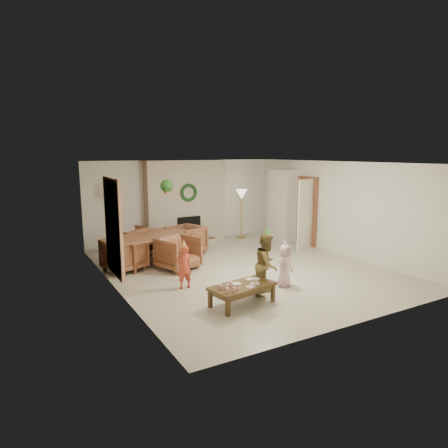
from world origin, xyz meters
TOP-DOWN VIEW (x-y plane):
  - floor at (0.00, 0.00)m, footprint 7.00×7.00m
  - ceiling at (0.00, 0.00)m, footprint 7.00×7.00m
  - wall_back at (0.00, 3.50)m, footprint 7.00×0.00m
  - wall_front at (0.00, -3.50)m, footprint 7.00×0.00m
  - wall_left at (-3.00, 0.00)m, footprint 0.00×7.00m
  - wall_right at (3.00, 0.00)m, footprint 0.00×7.00m
  - fireplace_mass at (0.00, 3.30)m, footprint 2.50×0.40m
  - fireplace_hearth at (0.00, 2.95)m, footprint 1.60×0.30m
  - fireplace_firebox at (0.00, 3.12)m, footprint 0.75×0.12m
  - fireplace_wreath at (0.00, 3.07)m, footprint 0.54×0.10m
  - floor_lamp_base at (1.80, 3.00)m, footprint 0.29×0.29m
  - floor_lamp_post at (1.80, 3.00)m, footprint 0.03×0.03m
  - floor_lamp_shade at (1.80, 3.00)m, footprint 0.38×0.38m
  - bookshelf_carcass at (2.84, 2.30)m, footprint 0.30×1.00m
  - bookshelf_shelf_a at (2.82, 2.30)m, footprint 0.30×0.92m
  - bookshelf_shelf_b at (2.82, 2.30)m, footprint 0.30×0.92m
  - bookshelf_shelf_c at (2.82, 2.30)m, footprint 0.30×0.92m
  - bookshelf_shelf_d at (2.82, 2.30)m, footprint 0.30×0.92m
  - books_row_lower at (2.80, 2.15)m, footprint 0.20×0.40m
  - books_row_mid at (2.80, 2.35)m, footprint 0.20×0.44m
  - books_row_upper at (2.80, 2.20)m, footprint 0.20×0.36m
  - door_frame at (2.96, 1.20)m, footprint 0.05×0.86m
  - door_leaf at (2.58, 0.82)m, footprint 0.77×0.32m
  - curtain_panel at (-2.96, 0.20)m, footprint 0.06×1.20m
  - dining_table at (-1.64, 1.58)m, footprint 2.26×1.72m
  - dining_chair_near at (-1.35, 0.75)m, footprint 1.07×1.09m
  - dining_chair_far at (-1.93, 2.41)m, footprint 1.07×1.09m
  - dining_chair_left at (-2.47, 1.28)m, footprint 1.09×1.07m
  - dining_chair_right at (-0.60, 1.95)m, footprint 1.09×1.07m
  - hanging_plant_cord at (-1.30, 1.50)m, footprint 0.01×0.01m
  - hanging_plant_pot at (-1.30, 1.50)m, footprint 0.16×0.16m
  - hanging_plant_foliage at (-1.30, 1.50)m, footprint 0.32×0.32m
  - coffee_table_top at (-1.20, -1.88)m, footprint 1.29×0.80m
  - coffee_table_apron at (-1.20, -1.88)m, footprint 1.18×0.69m
  - coffee_leg_fl at (-1.70, -2.21)m, footprint 0.08×0.08m
  - coffee_leg_fr at (-0.62, -2.03)m, footprint 0.08×0.08m
  - coffee_leg_bl at (-1.78, -1.73)m, footprint 0.08×0.08m
  - coffee_leg_br at (-0.70, -1.54)m, footprint 0.08×0.08m
  - cup_a at (-1.63, -2.09)m, footprint 0.08×0.08m
  - cup_b at (-1.67, -1.91)m, footprint 0.08×0.08m
  - cup_c at (-1.52, -2.12)m, footprint 0.08×0.08m
  - cup_d at (-1.55, -1.94)m, footprint 0.08×0.08m
  - cup_e at (-1.40, -2.03)m, footprint 0.08×0.08m
  - cup_f at (-1.43, -1.84)m, footprint 0.08×0.08m
  - plate_a at (-1.26, -1.78)m, footprint 0.19×0.19m
  - plate_b at (-0.96, -1.93)m, footprint 0.19×0.19m
  - plate_c at (-0.80, -1.71)m, footprint 0.19×0.19m
  - food_scoop at (-0.96, -1.93)m, footprint 0.08×0.08m
  - napkin_left at (-1.13, -2.03)m, footprint 0.16×0.16m
  - napkin_right at (-0.91, -1.66)m, footprint 0.16×0.16m
  - child_red at (-1.77, -0.56)m, footprint 0.33×0.22m
  - party_hat_red at (-1.77, -0.56)m, footprint 0.16×0.16m
  - child_plaid at (-0.52, -1.68)m, footprint 0.75×0.73m
  - party_hat_plaid at (-0.52, -1.68)m, footprint 0.18×0.18m
  - child_pink at (0.09, -1.46)m, footprint 0.50×0.41m
  - party_hat_pink at (0.09, -1.46)m, footprint 0.13×0.13m

SIDE VIEW (x-z plane):
  - floor at x=0.00m, z-range 0.00..0.00m
  - floor_lamp_base at x=1.80m, z-range 0.00..0.03m
  - fireplace_hearth at x=0.00m, z-range 0.00..0.12m
  - coffee_leg_fl at x=-1.70m, z-range 0.00..0.32m
  - coffee_leg_fr at x=-0.62m, z-range 0.00..0.32m
  - coffee_leg_bl at x=-1.78m, z-range 0.00..0.32m
  - coffee_leg_br at x=-0.70m, z-range 0.00..0.32m
  - coffee_table_apron at x=-1.20m, z-range 0.24..0.32m
  - coffee_table_top at x=-1.20m, z-range 0.32..0.37m
  - dining_table at x=-1.64m, z-range 0.00..0.71m
  - napkin_left at x=-1.13m, z-range 0.37..0.38m
  - napkin_right at x=-0.91m, z-range 0.37..0.38m
  - plate_a at x=-1.26m, z-range 0.37..0.38m
  - plate_b at x=-0.96m, z-range 0.37..0.38m
  - plate_c at x=-0.80m, z-range 0.37..0.38m
  - dining_chair_near at x=-1.35m, z-range 0.00..0.78m
  - dining_chair_far at x=-1.93m, z-range 0.00..0.78m
  - dining_chair_left at x=-2.47m, z-range 0.00..0.78m
  - dining_chair_right at x=-0.60m, z-range 0.00..0.78m
  - food_scoop at x=-0.96m, z-range 0.38..0.44m
  - cup_a at x=-1.63m, z-range 0.37..0.45m
  - cup_b at x=-1.67m, z-range 0.37..0.45m
  - cup_c at x=-1.52m, z-range 0.37..0.45m
  - cup_d at x=-1.55m, z-range 0.37..0.45m
  - cup_e at x=-1.40m, z-range 0.37..0.45m
  - cup_f at x=-1.43m, z-range 0.37..0.45m
  - child_pink at x=0.09m, z-range 0.00..0.88m
  - child_red at x=-1.77m, z-range 0.00..0.90m
  - fireplace_firebox at x=0.00m, z-range 0.07..0.82m
  - bookshelf_shelf_a at x=2.82m, z-range 0.43..0.47m
  - books_row_lower at x=2.80m, z-range 0.47..0.71m
  - child_plaid at x=-0.52m, z-range 0.00..1.22m
  - floor_lamp_post at x=1.80m, z-range 0.03..1.44m
  - bookshelf_shelf_b at x=2.82m, z-range 0.83..0.86m
  - party_hat_pink at x=0.09m, z-range 0.84..0.99m
  - party_hat_red at x=-1.77m, z-range 0.85..1.02m
  - books_row_mid at x=2.80m, z-range 0.87..1.11m
  - door_leaf at x=2.58m, z-range 0.00..2.00m
  - door_frame at x=2.96m, z-range 0.00..2.04m
  - bookshelf_carcass at x=2.84m, z-range 0.00..2.20m
  - wall_back at x=0.00m, z-range -2.25..4.75m
  - wall_front at x=0.00m, z-range -2.25..4.75m
  - wall_left at x=-3.00m, z-range -2.25..4.75m
  - wall_right at x=3.00m, z-range -2.25..4.75m
  - fireplace_mass at x=0.00m, z-range 0.00..2.50m
  - bookshelf_shelf_c at x=2.82m, z-range 1.24..1.26m
  - curtain_panel at x=-2.96m, z-range 0.25..2.25m
  - party_hat_plaid at x=-0.52m, z-range 1.17..1.37m
  - books_row_upper at x=2.80m, z-range 1.27..1.49m
  - floor_lamp_shade at x=1.80m, z-range 1.26..1.57m
  - fireplace_wreath at x=0.00m, z-range 1.28..1.82m
  - bookshelf_shelf_d at x=2.82m, z-range 1.64..1.66m
  - hanging_plant_pot at x=-1.30m, z-range 1.74..1.86m
  - hanging_plant_foliage at x=-1.30m, z-range 1.76..2.08m
  - hanging_plant_cord at x=-1.30m, z-range 1.80..2.50m
  - ceiling at x=0.00m, z-range 2.50..2.50m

